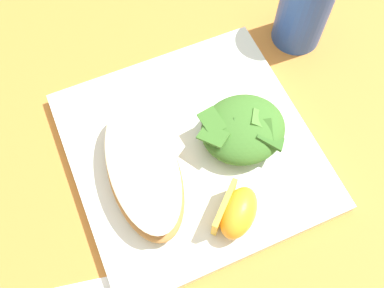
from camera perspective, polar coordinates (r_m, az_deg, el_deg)
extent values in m
plane|color=#C67A33|center=(0.53, 0.00, -1.21)|extent=(3.00, 3.00, 0.00)
cube|color=white|center=(0.52, 0.00, -0.85)|extent=(0.28, 0.28, 0.02)
ellipsoid|color=#B77F42|center=(0.49, -6.32, -3.53)|extent=(0.10, 0.18, 0.03)
ellipsoid|color=#B22D19|center=(0.48, -6.45, -3.05)|extent=(0.08, 0.16, 0.01)
ellipsoid|color=beige|center=(0.48, -6.54, -2.72)|extent=(0.09, 0.17, 0.01)
ellipsoid|color=#3D7028|center=(0.51, 6.71, 1.96)|extent=(0.10, 0.09, 0.04)
cube|color=#3D7028|center=(0.49, 2.63, 3.00)|extent=(0.03, 0.03, 0.01)
cube|color=#3D7028|center=(0.50, 9.21, 2.05)|extent=(0.04, 0.04, 0.01)
cube|color=#336023|center=(0.50, 10.24, 0.70)|extent=(0.04, 0.04, 0.02)
cube|color=#3D7028|center=(0.50, 9.29, 1.40)|extent=(0.03, 0.04, 0.02)
cube|color=#4C8433|center=(0.50, 9.48, 3.01)|extent=(0.04, 0.04, 0.02)
cube|color=#336023|center=(0.50, 7.31, 2.29)|extent=(0.04, 0.03, 0.01)
cube|color=#3D7028|center=(0.48, 2.80, 1.08)|extent=(0.04, 0.04, 0.01)
ellipsoid|color=orange|center=(0.47, 6.13, -8.94)|extent=(0.07, 0.07, 0.04)
cube|color=gold|center=(0.47, 4.29, -8.19)|extent=(0.05, 0.04, 0.03)
cylinder|color=#284CA3|center=(0.61, 14.44, 16.74)|extent=(0.07, 0.07, 0.11)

